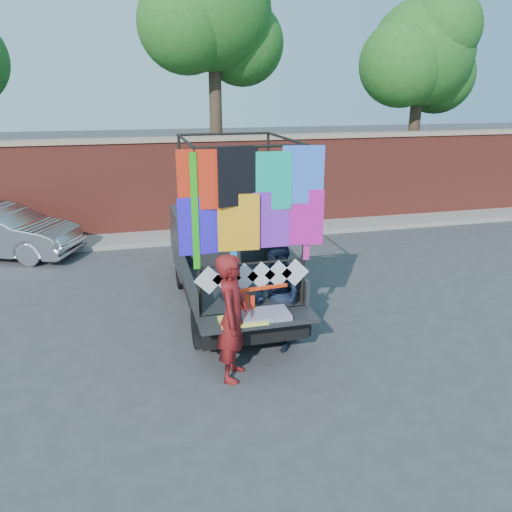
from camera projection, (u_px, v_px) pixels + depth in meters
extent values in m
plane|color=#38383A|center=(248.00, 349.00, 7.72)|extent=(90.00, 90.00, 0.00)
cube|color=maroon|center=(189.00, 187.00, 13.76)|extent=(30.00, 0.35, 2.50)
cube|color=gray|center=(187.00, 139.00, 13.34)|extent=(30.00, 0.45, 0.12)
cube|color=gray|center=(194.00, 235.00, 13.49)|extent=(30.00, 1.20, 0.12)
cylinder|color=#38281C|center=(216.00, 128.00, 14.62)|extent=(0.36, 0.36, 5.46)
sphere|color=#245B1A|center=(213.00, 11.00, 13.62)|extent=(3.20, 3.20, 3.20)
sphere|color=#245B1A|center=(242.00, 43.00, 14.45)|extent=(2.40, 2.40, 2.40)
sphere|color=#245B1A|center=(186.00, 24.00, 13.29)|extent=(2.60, 2.60, 2.60)
cylinder|color=#38281C|center=(413.00, 139.00, 16.28)|extent=(0.36, 0.36, 4.55)
sphere|color=#245B1A|center=(421.00, 53.00, 15.45)|extent=(3.20, 3.20, 3.20)
sphere|color=#245B1A|center=(437.00, 76.00, 16.23)|extent=(2.40, 2.40, 2.40)
sphere|color=#245B1A|center=(402.00, 63.00, 15.09)|extent=(2.60, 2.60, 2.60)
sphere|color=#245B1A|center=(444.00, 28.00, 14.76)|extent=(2.20, 2.20, 2.20)
cylinder|color=black|center=(182.00, 273.00, 10.03)|extent=(0.21, 0.62, 0.62)
cylinder|color=black|center=(200.00, 329.00, 7.72)|extent=(0.21, 0.62, 0.62)
cylinder|color=black|center=(252.00, 267.00, 10.37)|extent=(0.21, 0.62, 0.62)
cylinder|color=black|center=(289.00, 318.00, 8.05)|extent=(0.21, 0.62, 0.62)
cube|color=black|center=(230.00, 286.00, 8.95)|extent=(1.59, 3.92, 0.28)
cube|color=black|center=(238.00, 287.00, 8.22)|extent=(1.68, 2.15, 0.09)
cube|color=black|center=(188.00, 280.00, 7.97)|extent=(0.06, 2.15, 0.42)
cube|color=black|center=(286.00, 271.00, 8.35)|extent=(0.06, 2.15, 0.42)
cube|color=black|center=(226.00, 255.00, 9.13)|extent=(1.68, 0.06, 0.42)
cube|color=black|center=(217.00, 239.00, 9.94)|extent=(1.68, 1.49, 1.17)
cube|color=#8C9EAD|center=(221.00, 226.00, 9.44)|extent=(1.49, 0.06, 0.51)
cube|color=#8C9EAD|center=(211.00, 221.00, 10.53)|extent=(1.49, 0.09, 0.65)
cube|color=black|center=(209.00, 236.00, 10.96)|extent=(1.63, 0.84, 0.51)
cube|color=black|center=(258.00, 320.00, 7.01)|extent=(1.68, 0.51, 0.06)
cube|color=black|center=(254.00, 335.00, 7.33)|extent=(1.73, 0.14, 0.17)
cylinder|color=black|center=(197.00, 236.00, 6.76)|extent=(0.05, 0.05, 2.33)
cylinder|color=black|center=(182.00, 205.00, 8.56)|extent=(0.05, 0.05, 2.33)
cylinder|color=black|center=(304.00, 228.00, 7.11)|extent=(0.05, 0.05, 2.33)
cylinder|color=black|center=(268.00, 200.00, 8.91)|extent=(0.05, 0.05, 2.33)
cylinder|color=black|center=(252.00, 146.00, 6.56)|extent=(1.59, 0.04, 0.04)
cylinder|color=black|center=(224.00, 134.00, 8.36)|extent=(1.59, 0.04, 0.04)
cylinder|color=black|center=(185.00, 141.00, 7.28)|extent=(0.04, 2.01, 0.04)
cylinder|color=black|center=(285.00, 138.00, 7.64)|extent=(0.04, 2.01, 0.04)
cylinder|color=black|center=(252.00, 263.00, 7.08)|extent=(1.59, 0.04, 0.04)
cube|color=red|center=(201.00, 181.00, 6.52)|extent=(0.58, 0.01, 0.79)
cube|color=black|center=(236.00, 180.00, 6.59)|extent=(0.58, 0.01, 0.79)
cube|color=#0CB28E|center=(269.00, 178.00, 6.73)|extent=(0.58, 0.01, 0.79)
cube|color=#356BFF|center=(303.00, 177.00, 6.81)|extent=(0.58, 0.01, 0.79)
cube|color=#2E1BF3|center=(202.00, 226.00, 6.71)|extent=(0.58, 0.01, 0.79)
cube|color=#FFA81A|center=(237.00, 224.00, 6.78)|extent=(0.58, 0.01, 0.79)
cube|color=purple|center=(269.00, 221.00, 6.93)|extent=(0.58, 0.01, 0.79)
cube|color=#C8169C|center=(302.00, 220.00, 7.00)|extent=(0.58, 0.01, 0.79)
cube|color=green|center=(195.00, 213.00, 6.61)|extent=(0.09, 0.01, 1.59)
cube|color=#D82495|center=(308.00, 206.00, 6.98)|extent=(0.09, 0.01, 1.59)
cube|color=#188CD9|center=(233.00, 211.00, 6.73)|extent=(0.09, 0.01, 1.59)
cube|color=silver|center=(209.00, 280.00, 6.97)|extent=(0.42, 0.01, 0.42)
cube|color=silver|center=(227.00, 279.00, 7.03)|extent=(0.42, 0.01, 0.42)
cube|color=silver|center=(244.00, 277.00, 7.09)|extent=(0.42, 0.01, 0.42)
cube|color=silver|center=(261.00, 276.00, 7.15)|extent=(0.42, 0.01, 0.42)
cube|color=silver|center=(278.00, 274.00, 7.21)|extent=(0.42, 0.01, 0.42)
cube|color=silver|center=(295.00, 273.00, 7.26)|extent=(0.42, 0.01, 0.42)
cube|color=red|center=(264.00, 315.00, 7.02)|extent=(0.70, 0.42, 0.07)
cube|color=#F8F94E|center=(243.00, 320.00, 6.89)|extent=(0.65, 0.37, 0.04)
imported|color=maroon|center=(233.00, 318.00, 6.72)|extent=(0.65, 0.77, 1.80)
imported|color=black|center=(277.00, 296.00, 7.53)|extent=(0.90, 1.01, 1.72)
cube|color=#FE310D|center=(256.00, 289.00, 7.04)|extent=(0.94, 0.13, 0.04)
cube|color=#FE310D|center=(236.00, 311.00, 7.05)|extent=(0.06, 0.02, 0.54)
cube|color=#FE310D|center=(242.00, 311.00, 7.07)|extent=(0.06, 0.02, 0.54)
cube|color=#FE310D|center=(247.00, 312.00, 7.10)|extent=(0.06, 0.02, 0.54)
cube|color=#FE310D|center=(252.00, 313.00, 7.12)|extent=(0.06, 0.02, 0.54)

